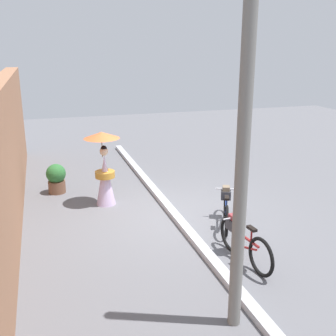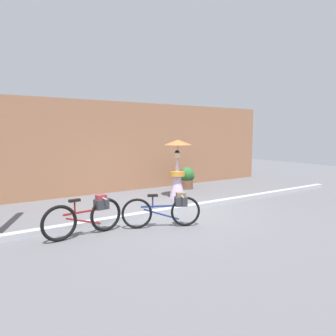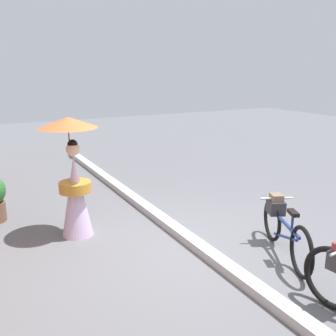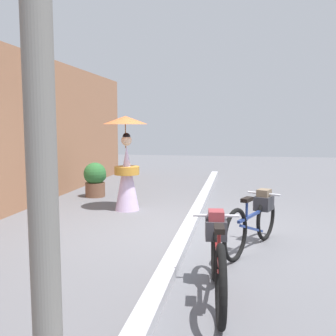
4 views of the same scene
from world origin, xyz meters
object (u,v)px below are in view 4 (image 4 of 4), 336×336
Objects in this scene: bicycle_near_officer at (217,256)px; bicycle_far_side at (255,219)px; potted_plant_by_door at (96,179)px; person_with_parasol at (127,161)px.

bicycle_near_officer reaches higher than bicycle_far_side.
bicycle_near_officer is 2.10× the size of potted_plant_by_door.
person_with_parasol is at bearing 50.37° from bicycle_far_side.
bicycle_near_officer is 1.04× the size of bicycle_far_side.
person_with_parasol reaches higher than potted_plant_by_door.
bicycle_far_side is 4.78m from potted_plant_by_door.
bicycle_near_officer is 5.76m from potted_plant_by_door.
bicycle_far_side is at bearing -129.63° from person_with_parasol.
potted_plant_by_door is at bearing 32.54° from bicycle_near_officer.
bicycle_far_side is (1.63, -0.42, -0.01)m from bicycle_near_officer.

